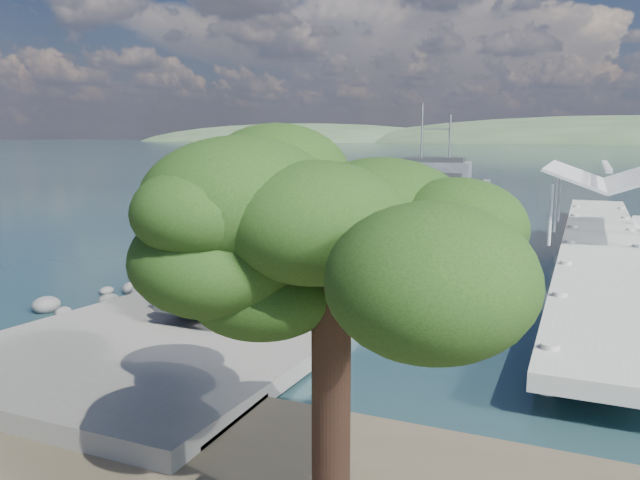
# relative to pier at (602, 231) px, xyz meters

# --- Properties ---
(ground) EXTENTS (1400.00, 1400.00, 0.00)m
(ground) POSITION_rel_pier_xyz_m (-13.00, -18.77, -1.60)
(ground) COLOR #1B3842
(ground) RESTS_ON ground
(boat_ramp) EXTENTS (10.00, 18.00, 0.50)m
(boat_ramp) POSITION_rel_pier_xyz_m (-13.00, -19.77, -1.35)
(boat_ramp) COLOR slate
(boat_ramp) RESTS_ON ground
(shoreline_rocks) EXTENTS (3.20, 5.60, 0.90)m
(shoreline_rocks) POSITION_rel_pier_xyz_m (-19.20, -18.27, -1.60)
(shoreline_rocks) COLOR #51504E
(shoreline_rocks) RESTS_ON ground
(distant_headlands) EXTENTS (1000.00, 240.00, 48.00)m
(distant_headlands) POSITION_rel_pier_xyz_m (37.00, 541.23, -1.60)
(distant_headlands) COLOR #3B5736
(distant_headlands) RESTS_ON ground
(pier) EXTENTS (6.40, 44.00, 6.10)m
(pier) POSITION_rel_pier_xyz_m (0.00, 0.00, 0.00)
(pier) COLOR #B6B7AC
(pier) RESTS_ON ground
(landing_craft) EXTENTS (11.63, 35.28, 10.31)m
(landing_craft) POSITION_rel_pier_xyz_m (-11.99, 5.00, -0.76)
(landing_craft) COLOR #474C53
(landing_craft) RESTS_ON ground
(military_truck) EXTENTS (2.83, 8.24, 3.79)m
(military_truck) POSITION_rel_pier_xyz_m (-12.67, -17.01, 0.79)
(military_truck) COLOR black
(military_truck) RESTS_ON boat_ramp
(soldier) EXTENTS (0.86, 0.70, 2.01)m
(soldier) POSITION_rel_pier_xyz_m (-14.94, -18.96, -0.09)
(soldier) COLOR black
(soldier) RESTS_ON boat_ramp
(overhang_tree) EXTENTS (7.49, 6.90, 6.80)m
(overhang_tree) POSITION_rel_pier_xyz_m (-4.82, -29.20, 3.85)
(overhang_tree) COLOR black
(overhang_tree) RESTS_ON ground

